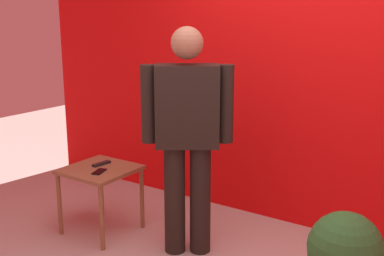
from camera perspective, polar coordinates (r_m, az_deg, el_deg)
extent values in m
cube|color=red|center=(4.05, 13.86, 9.82)|extent=(5.83, 0.12, 3.14)
cylinder|color=black|center=(3.68, -2.07, -8.50)|extent=(0.22, 0.22, 0.85)
cylinder|color=black|center=(3.68, 0.99, -8.50)|extent=(0.22, 0.22, 0.85)
cube|color=black|center=(3.47, -0.57, 2.63)|extent=(0.51, 0.45, 0.60)
cube|color=silver|center=(3.59, -0.56, 3.46)|extent=(0.11, 0.08, 0.50)
cube|color=#C68CB7|center=(3.60, -0.56, 3.20)|extent=(0.04, 0.03, 0.46)
cylinder|color=black|center=(3.48, -5.19, 2.85)|extent=(0.16, 0.16, 0.57)
cylinder|color=black|center=(3.48, 4.05, 2.87)|extent=(0.16, 0.16, 0.57)
sphere|color=#A87A5B|center=(3.42, -0.59, 10.09)|extent=(0.23, 0.23, 0.23)
cube|color=olive|center=(4.03, -10.91, -4.88)|extent=(0.54, 0.54, 0.03)
cylinder|color=olive|center=(4.15, -15.48, -8.75)|extent=(0.04, 0.04, 0.53)
cylinder|color=olive|center=(3.82, -10.69, -10.48)|extent=(0.04, 0.04, 0.53)
cylinder|color=olive|center=(4.45, -10.76, -6.94)|extent=(0.04, 0.04, 0.53)
cylinder|color=olive|center=(4.14, -5.98, -8.34)|extent=(0.04, 0.04, 0.53)
cube|color=black|center=(3.92, -10.97, -5.11)|extent=(0.11, 0.16, 0.01)
cube|color=black|center=(4.10, -10.72, -4.19)|extent=(0.06, 0.17, 0.02)
sphere|color=#2D7233|center=(3.01, 17.75, -13.53)|extent=(0.44, 0.44, 0.44)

